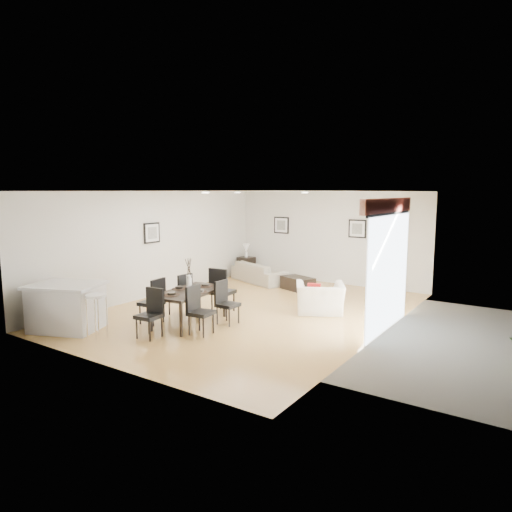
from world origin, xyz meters
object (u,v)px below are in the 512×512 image
Objects in this scene: side_table at (246,266)px; armchair at (320,298)px; kitchen_island at (67,306)px; bar_stool at (96,300)px; sofa at (259,272)px; dining_chair_foot at (221,288)px; dining_chair_efar at (225,300)px; dining_chair_wnear at (155,299)px; dining_chair_head at (152,310)px; dining_chair_enear at (198,307)px; dining_table at (189,294)px; coffee_table at (298,283)px; dining_chair_wfar at (182,292)px.

armchair is at bearing -35.62° from side_table.
kitchen_island is 0.94m from bar_stool.
side_table reaches higher than sofa.
dining_chair_efar is at bearing 128.29° from dining_chair_foot.
dining_chair_head is at bearing 35.63° from dining_chair_wnear.
sofa is 1.25× the size of kitchen_island.
dining_chair_foot reaches higher than bar_stool.
dining_chair_enear is at bearing 5.54° from kitchen_island.
kitchen_island is at bearing 18.29° from armchair.
kitchen_island is (-3.57, -3.89, 0.13)m from armchair.
armchair is 4.94m from side_table.
armchair is 0.60× the size of dining_table.
dining_chair_enear is at bearing 81.98° from dining_chair_wnear.
bar_stool is at bearing 146.56° from dining_chair_efar.
kitchen_island reaches higher than dining_chair_efar.
kitchen_island is (-2.00, -5.75, 0.29)m from coffee_table.
dining_chair_enear reaches higher than armchair.
dining_chair_head is 1.52× the size of side_table.
dining_table is 1.95× the size of coffee_table.
dining_chair_efar is at bearing -4.97° from dining_chair_enear.
side_table is at bearing 105.32° from dining_chair_head.
dining_chair_wnear reaches higher than coffee_table.
bar_stool is at bearing -80.10° from coffee_table.
dining_chair_foot is (1.22, -3.43, 0.28)m from sofa.
side_table is (-2.75, 5.54, -0.22)m from dining_chair_enear.
bar_stool reaches higher than sofa.
dining_chair_wnear is 1.07× the size of dining_chair_efar.
dining_chair_efar is (-1.26, -1.83, 0.16)m from armchair.
dining_chair_foot is (-0.58, 1.45, 0.05)m from dining_chair_enear.
coffee_table is at bearing 79.59° from dining_table.
dining_chair_head is (-0.59, -0.61, -0.01)m from dining_chair_enear.
dining_chair_foot reaches higher than dining_chair_enear.
armchair is 3.05m from dining_chair_wfar.
dining_chair_wnear reaches higher than dining_chair_wfar.
side_table is 0.73× the size of bar_stool.
dining_chair_efar reaches higher than armchair.
dining_chair_head reaches higher than sofa.
dining_chair_wfar is at bearing 107.91° from dining_chair_head.
coffee_table is at bearing 79.24° from bar_stool.
bar_stool is at bearing 67.46° from dining_chair_foot.
coffee_table is (-0.30, 4.53, -0.34)m from dining_chair_enear.
side_table is at bearing -171.25° from dining_chair_wnear.
dining_chair_enear is at bearing 41.28° from bar_stool.
dining_chair_wfar is (-2.44, -1.83, 0.18)m from armchair.
bar_stool reaches higher than armchair.
dining_table is (-1.85, -2.24, 0.28)m from armchair.
dining_chair_foot is at bearing 34.67° from kitchen_island.
sofa is 5.62m from dining_chair_head.
dining_chair_wfar is 1.04× the size of dining_chair_efar.
kitchen_island reaches higher than bar_stool.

